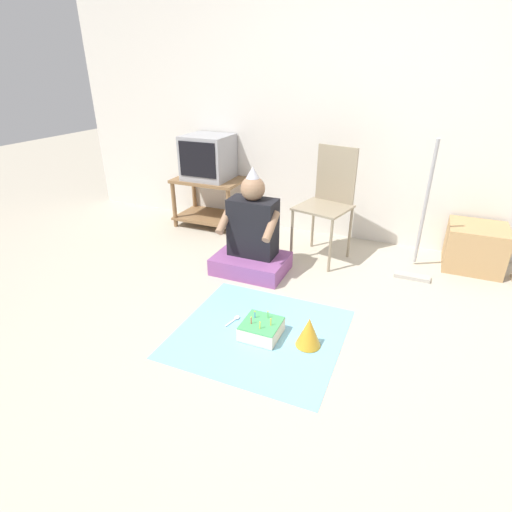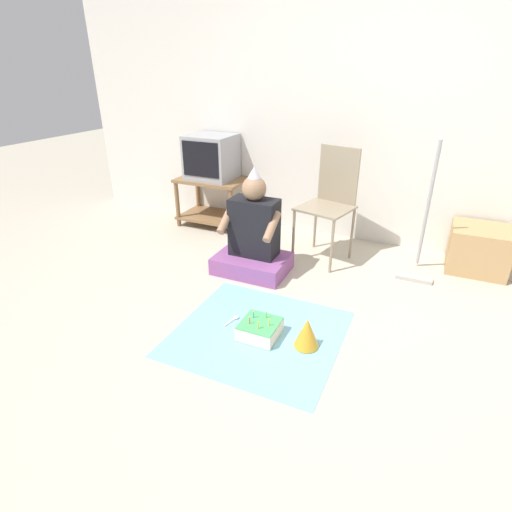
% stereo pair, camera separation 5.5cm
% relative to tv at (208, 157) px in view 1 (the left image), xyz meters
% --- Properties ---
extents(ground_plane, '(16.00, 16.00, 0.00)m').
position_rel_tv_xyz_m(ground_plane, '(1.57, -1.75, -0.73)').
color(ground_plane, '#BCB29E').
extents(wall_back, '(6.40, 0.06, 2.55)m').
position_rel_tv_xyz_m(wall_back, '(1.57, 0.26, 0.55)').
color(wall_back, silver).
rests_on(wall_back, ground_plane).
extents(tv_stand, '(0.71, 0.47, 0.51)m').
position_rel_tv_xyz_m(tv_stand, '(-0.00, -0.01, -0.42)').
color(tv_stand, olive).
rests_on(tv_stand, ground_plane).
extents(tv, '(0.46, 0.44, 0.44)m').
position_rel_tv_xyz_m(tv, '(0.00, 0.00, 0.00)').
color(tv, '#99999E').
rests_on(tv, tv_stand).
extents(folding_chair, '(0.50, 0.49, 0.97)m').
position_rel_tv_xyz_m(folding_chair, '(1.33, -0.28, -0.17)').
color(folding_chair, gray).
rests_on(folding_chair, ground_plane).
extents(cardboard_box_stack, '(0.46, 0.43, 0.37)m').
position_rel_tv_xyz_m(cardboard_box_stack, '(2.55, -0.02, -0.54)').
color(cardboard_box_stack, tan).
rests_on(cardboard_box_stack, ground_plane).
extents(dust_mop, '(0.28, 0.33, 1.12)m').
position_rel_tv_xyz_m(dust_mop, '(2.10, -0.36, -0.41)').
color(dust_mop, '#B2ADA3').
rests_on(dust_mop, ground_plane).
extents(person_seated, '(0.59, 0.43, 0.88)m').
position_rel_tv_xyz_m(person_seated, '(0.84, -0.81, -0.44)').
color(person_seated, '#8C4C8C').
rests_on(person_seated, ground_plane).
extents(party_cloth, '(1.04, 0.99, 0.01)m').
position_rel_tv_xyz_m(party_cloth, '(1.24, -1.61, -0.73)').
color(party_cloth, '#7FC6E0').
rests_on(party_cloth, ground_plane).
extents(birthday_cake, '(0.24, 0.24, 0.15)m').
position_rel_tv_xyz_m(birthday_cake, '(1.26, -1.63, -0.67)').
color(birthday_cake, '#F4E0C6').
rests_on(birthday_cake, party_cloth).
extents(party_hat_blue, '(0.16, 0.16, 0.19)m').
position_rel_tv_xyz_m(party_hat_blue, '(1.57, -1.60, -0.63)').
color(party_hat_blue, gold).
rests_on(party_hat_blue, party_cloth).
extents(plastic_spoon_near, '(0.05, 0.14, 0.01)m').
position_rel_tv_xyz_m(plastic_spoon_near, '(1.03, -1.53, -0.72)').
color(plastic_spoon_near, white).
rests_on(plastic_spoon_near, party_cloth).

